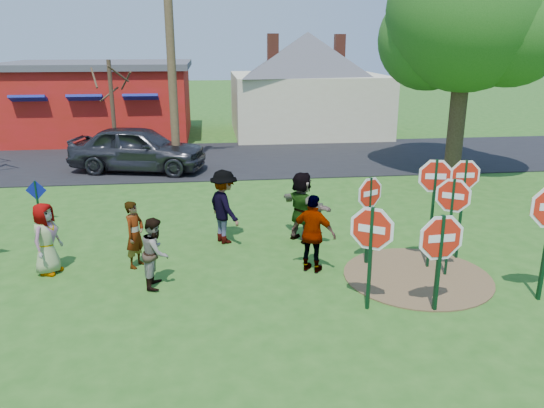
# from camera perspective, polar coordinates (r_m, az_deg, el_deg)

# --- Properties ---
(ground) EXTENTS (120.00, 120.00, 0.00)m
(ground) POSITION_cam_1_polar(r_m,az_deg,el_deg) (12.21, -6.66, -6.87)
(ground) COLOR #265819
(ground) RESTS_ON ground
(road) EXTENTS (120.00, 7.50, 0.04)m
(road) POSITION_cam_1_polar(r_m,az_deg,el_deg) (23.19, -6.90, 4.78)
(road) COLOR black
(road) RESTS_ON ground
(dirt_patch) EXTENTS (3.20, 3.20, 0.03)m
(dirt_patch) POSITION_cam_1_polar(r_m,az_deg,el_deg) (12.13, 15.34, -7.49)
(dirt_patch) COLOR brown
(dirt_patch) RESTS_ON ground
(red_building) EXTENTS (9.40, 7.69, 3.90)m
(red_building) POSITION_cam_1_polar(r_m,az_deg,el_deg) (29.83, -17.90, 10.62)
(red_building) COLOR #A11C10
(red_building) RESTS_ON ground
(cream_house) EXTENTS (9.40, 9.40, 6.50)m
(cream_house) POSITION_cam_1_polar(r_m,az_deg,el_deg) (29.73, 3.79, 13.23)
(cream_house) COLOR beige
(cream_house) RESTS_ON ground
(stop_sign_a) EXTENTS (0.97, 0.62, 2.20)m
(stop_sign_a) POSITION_cam_1_polar(r_m,az_deg,el_deg) (9.99, 10.65, -3.47)
(stop_sign_a) COLOR #0D321A
(stop_sign_a) RESTS_ON ground
(stop_sign_b) EXTENTS (0.99, 0.22, 2.65)m
(stop_sign_b) POSITION_cam_1_polar(r_m,az_deg,el_deg) (12.06, 17.09, 1.83)
(stop_sign_b) COLOR #0D321A
(stop_sign_b) RESTS_ON ground
(stop_sign_c) EXTENTS (0.86, 0.54, 2.33)m
(stop_sign_c) POSITION_cam_1_polar(r_m,az_deg,el_deg) (11.83, 18.81, -0.14)
(stop_sign_c) COLOR #0D321A
(stop_sign_c) RESTS_ON ground
(stop_sign_d) EXTENTS (0.95, 0.09, 2.52)m
(stop_sign_d) POSITION_cam_1_polar(r_m,az_deg,el_deg) (12.82, 19.95, 1.99)
(stop_sign_d) COLOR #0D321A
(stop_sign_d) RESTS_ON ground
(stop_sign_e) EXTENTS (1.20, 0.11, 2.09)m
(stop_sign_e) POSITION_cam_1_polar(r_m,az_deg,el_deg) (10.26, 17.68, -4.14)
(stop_sign_e) COLOR #0D321A
(stop_sign_e) RESTS_ON ground
(stop_sign_g) EXTENTS (0.86, 0.46, 2.19)m
(stop_sign_g) POSITION_cam_1_polar(r_m,az_deg,el_deg) (12.03, 10.45, 0.28)
(stop_sign_g) COLOR #0D321A
(stop_sign_g) RESTS_ON ground
(blue_diamond_d) EXTENTS (0.58, 0.07, 1.23)m
(blue_diamond_d) POSITION_cam_1_polar(r_m,az_deg,el_deg) (16.29, -23.97, 0.77)
(blue_diamond_d) COLOR #0D321A
(blue_diamond_d) RESTS_ON ground
(person_a) EXTENTS (0.76, 0.92, 1.62)m
(person_a) POSITION_cam_1_polar(r_m,az_deg,el_deg) (12.61, -23.13, -3.44)
(person_a) COLOR #3F4582
(person_a) RESTS_ON ground
(person_b) EXTENTS (0.59, 0.67, 1.55)m
(person_b) POSITION_cam_1_polar(r_m,az_deg,el_deg) (12.35, -14.54, -3.17)
(person_b) COLOR #207763
(person_b) RESTS_ON ground
(person_c) EXTENTS (0.62, 0.77, 1.50)m
(person_c) POSITION_cam_1_polar(r_m,az_deg,el_deg) (11.29, -12.42, -5.09)
(person_c) COLOR #994035
(person_c) RESTS_ON ground
(person_d) EXTENTS (1.16, 1.40, 1.89)m
(person_d) POSITION_cam_1_polar(r_m,az_deg,el_deg) (13.40, -5.16, -0.29)
(person_d) COLOR #2D2D31
(person_d) RESTS_ON ground
(person_e) EXTENTS (1.11, 0.93, 1.77)m
(person_e) POSITION_cam_1_polar(r_m,az_deg,el_deg) (11.69, 4.46, -3.23)
(person_e) COLOR #42254E
(person_e) RESTS_ON ground
(person_f) EXTENTS (1.36, 1.72, 1.82)m
(person_f) POSITION_cam_1_polar(r_m,az_deg,el_deg) (13.47, 3.22, -0.30)
(person_f) COLOR #24532A
(person_f) RESTS_ON ground
(suv) EXTENTS (5.56, 3.23, 1.78)m
(suv) POSITION_cam_1_polar(r_m,az_deg,el_deg) (21.40, -14.21, 5.82)
(suv) COLOR #2D2C31
(suv) RESTS_ON road
(utility_pole) EXTENTS (2.53, 0.32, 10.33)m
(utility_pole) POSITION_cam_1_polar(r_m,az_deg,el_deg) (20.50, -10.97, 18.23)
(utility_pole) COLOR #4C3823
(utility_pole) RESTS_ON ground
(leafy_tree) EXTENTS (6.18, 5.64, 8.78)m
(leafy_tree) POSITION_cam_1_polar(r_m,az_deg,el_deg) (20.77, 20.63, 18.09)
(leafy_tree) COLOR #382819
(leafy_tree) RESTS_ON ground
(bare_tree_east) EXTENTS (1.80, 1.80, 4.19)m
(bare_tree_east) POSITION_cam_1_polar(r_m,az_deg,el_deg) (24.28, -16.88, 11.16)
(bare_tree_east) COLOR #382819
(bare_tree_east) RESTS_ON ground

